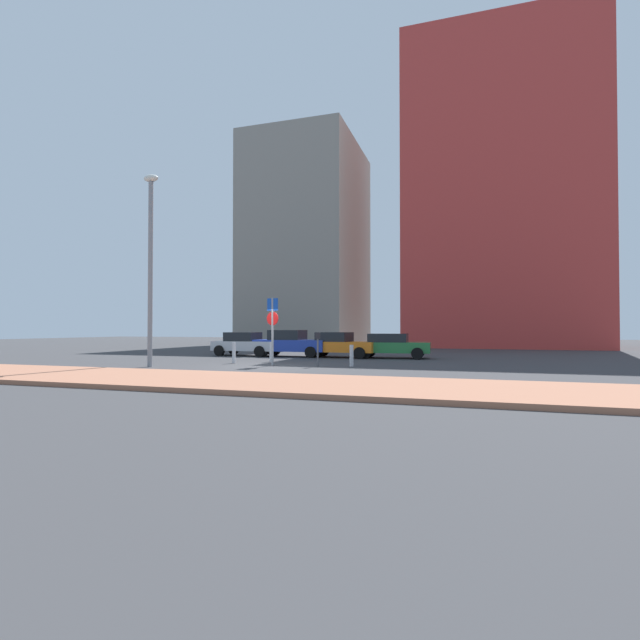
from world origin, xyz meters
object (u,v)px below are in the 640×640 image
Objects in this scene: parked_car_blue at (291,343)px; parked_car_silver at (245,344)px; parking_meter at (318,344)px; street_lamp at (150,256)px; traffic_bollard_far at (271,352)px; parked_car_orange at (339,345)px; parking_sign_post at (273,323)px; parked_car_green at (391,345)px; traffic_bollard_mid at (234,353)px; traffic_bollard_near at (352,356)px.

parked_car_silver is at bearing -177.93° from parked_car_blue.
parking_meter is 8.16m from street_lamp.
parked_car_silver reaches higher than traffic_bollard_far.
parked_car_orange is 2.89× the size of parking_meter.
traffic_bollard_far is (3.59, -4.26, -0.24)m from parked_car_silver.
parking_sign_post is 0.36× the size of street_lamp.
parked_car_orange is 2.96m from parked_car_green.
street_lamp is at bearing -130.22° from traffic_bollard_far.
parked_car_blue is at bearing 83.67° from traffic_bollard_mid.
parked_car_blue is 0.52× the size of street_lamp.
parked_car_green is at bearing 58.38° from parking_sign_post.
traffic_bollard_far is (1.30, 1.39, -0.00)m from traffic_bollard_mid.
parked_car_blue is 6.83m from parking_sign_post.
traffic_bollard_far is (-3.07, 1.95, -0.46)m from parking_meter.
traffic_bollard_near is at bearing -1.26° from traffic_bollard_mid.
parking_sign_post is 2.83m from traffic_bollard_mid.
street_lamp reaches higher than traffic_bollard_near.
parked_car_green is 6.96m from traffic_bollard_far.
parked_car_silver is 9.11m from parking_meter.
parking_meter reaches higher than parked_car_silver.
traffic_bollard_far is (-5.20, -4.62, -0.23)m from parked_car_green.
parked_car_orange is 6.44m from parking_meter.
traffic_bollard_near is at bearing 10.66° from parking_sign_post.
street_lamp is at bearing -134.70° from parked_car_green.
parked_car_blue is 4.64× the size of traffic_bollard_near.
parking_meter reaches higher than traffic_bollard_mid.
parked_car_green is 0.51× the size of street_lamp.
parking_meter is 3.67m from traffic_bollard_far.
street_lamp is at bearing -128.73° from traffic_bollard_mid.
parked_car_blue is at bearing 98.65° from traffic_bollard_far.
parked_car_silver is 9.55m from street_lamp.
parked_car_silver is 7.99m from parking_sign_post.
parking_meter is 4.43m from traffic_bollard_mid.
parking_meter is 0.18× the size of street_lamp.
parked_car_orange is 1.42× the size of parking_sign_post.
parking_meter is at bearing -32.38° from traffic_bollard_far.
parking_meter reaches higher than traffic_bollard_far.
parked_car_blue reaches higher than parked_car_orange.
traffic_bollard_far is (3.71, 4.39, -4.29)m from street_lamp.
parking_meter is at bearing -7.33° from traffic_bollard_mid.
parked_car_orange reaches higher than parked_car_green.
traffic_bollard_far is at bearing -81.35° from parked_car_blue.
parking_meter reaches higher than parked_car_orange.
street_lamp is 5.77m from traffic_bollard_mid.
parked_car_blue is at bearing -178.59° from parked_car_orange.
traffic_bollard_mid is at bearing -121.39° from parked_car_orange.
parking_meter reaches higher than parked_car_green.
street_lamp reaches higher than parked_car_green.
traffic_bollard_near is (1.40, 0.44, -0.49)m from parking_meter.
parked_car_blue is at bearing -177.51° from parked_car_green.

